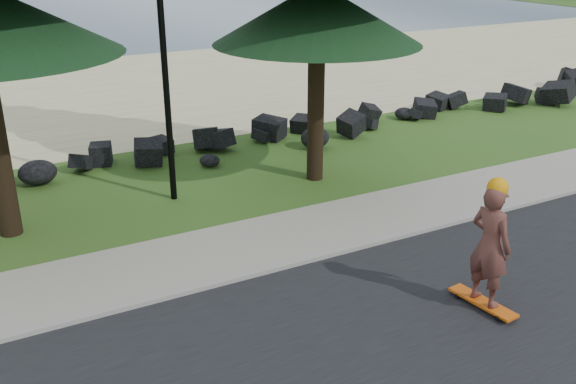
% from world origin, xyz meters
% --- Properties ---
extents(ground, '(160.00, 160.00, 0.00)m').
position_xyz_m(ground, '(0.00, 0.00, 0.00)').
color(ground, '#31591C').
rests_on(ground, ground).
extents(kerb, '(160.00, 0.20, 0.10)m').
position_xyz_m(kerb, '(0.00, -0.90, 0.05)').
color(kerb, gray).
rests_on(kerb, ground).
extents(sidewalk, '(160.00, 2.00, 0.08)m').
position_xyz_m(sidewalk, '(0.00, 0.20, 0.04)').
color(sidewalk, gray).
rests_on(sidewalk, ground).
extents(beach_sand, '(160.00, 15.00, 0.01)m').
position_xyz_m(beach_sand, '(0.00, 14.50, 0.01)').
color(beach_sand, tan).
rests_on(beach_sand, ground).
extents(seawall_boulders, '(60.00, 2.40, 1.10)m').
position_xyz_m(seawall_boulders, '(0.00, 5.60, 0.00)').
color(seawall_boulders, black).
rests_on(seawall_boulders, ground).
extents(lamp_post, '(0.25, 0.14, 8.14)m').
position_xyz_m(lamp_post, '(0.00, 3.20, 4.13)').
color(lamp_post, black).
rests_on(lamp_post, ground).
extents(skateboarder, '(0.56, 1.23, 2.24)m').
position_xyz_m(skateboarder, '(2.87, -3.61, 1.13)').
color(skateboarder, '#CE510C').
rests_on(skateboarder, ground).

